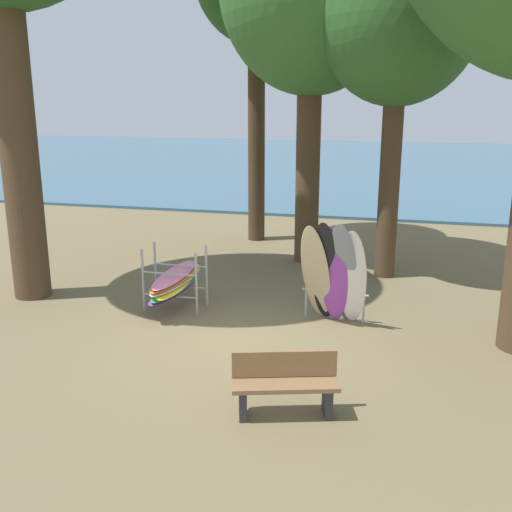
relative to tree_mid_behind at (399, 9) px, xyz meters
The scene contains 6 objects.
ground_plane 7.79m from the tree_mid_behind, 118.18° to the right, with size 80.00×80.00×0.00m, color brown.
lake_water 25.21m from the tree_mid_behind, 95.66° to the left, with size 80.00×36.00×0.10m, color #38607A.
tree_mid_behind is the anchor object (origin of this frame).
leaning_board_pile 6.04m from the tree_mid_behind, 103.11° to the right, with size 1.30×0.93×2.02m.
board_storage_rack 7.38m from the tree_mid_behind, 140.23° to the right, with size 1.15×2.13×1.25m.
park_bench 8.73m from the tree_mid_behind, 98.50° to the right, with size 1.46×0.80×0.85m.
Camera 1 is at (2.78, -9.28, 4.11)m, focal length 41.82 mm.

